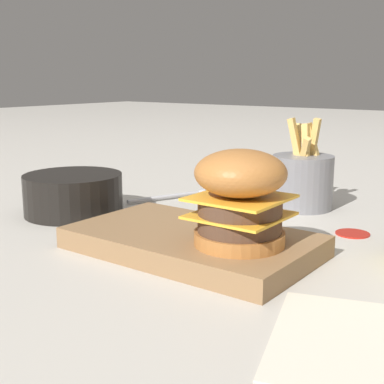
{
  "coord_description": "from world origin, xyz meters",
  "views": [
    {
      "loc": [
        0.35,
        -0.53,
        0.21
      ],
      "look_at": [
        -0.03,
        -0.02,
        0.08
      ],
      "focal_mm": 50.0,
      "sensor_mm": 36.0,
      "label": 1
    }
  ],
  "objects_px": {
    "serving_board": "(192,242)",
    "spoon": "(192,193)",
    "burger": "(240,197)",
    "fries_basket": "(302,180)",
    "side_bowl": "(73,193)"
  },
  "relations": [
    {
      "from": "serving_board",
      "to": "burger",
      "type": "relative_size",
      "value": 2.73
    },
    {
      "from": "side_bowl",
      "to": "fries_basket",
      "type": "bearing_deg",
      "value": 42.61
    },
    {
      "from": "side_bowl",
      "to": "burger",
      "type": "bearing_deg",
      "value": -8.45
    },
    {
      "from": "serving_board",
      "to": "spoon",
      "type": "height_order",
      "value": "serving_board"
    },
    {
      "from": "burger",
      "to": "spoon",
      "type": "height_order",
      "value": "burger"
    },
    {
      "from": "burger",
      "to": "fries_basket",
      "type": "distance_m",
      "value": 0.31
    },
    {
      "from": "burger",
      "to": "side_bowl",
      "type": "xyz_separation_m",
      "value": [
        -0.34,
        0.05,
        -0.05
      ]
    },
    {
      "from": "fries_basket",
      "to": "side_bowl",
      "type": "xyz_separation_m",
      "value": [
        -0.27,
        -0.25,
        -0.01
      ]
    },
    {
      "from": "serving_board",
      "to": "burger",
      "type": "height_order",
      "value": "burger"
    },
    {
      "from": "burger",
      "to": "spoon",
      "type": "distance_m",
      "value": 0.38
    },
    {
      "from": "fries_basket",
      "to": "spoon",
      "type": "distance_m",
      "value": 0.21
    },
    {
      "from": "burger",
      "to": "spoon",
      "type": "bearing_deg",
      "value": 134.96
    },
    {
      "from": "fries_basket",
      "to": "spoon",
      "type": "relative_size",
      "value": 0.85
    },
    {
      "from": "serving_board",
      "to": "fries_basket",
      "type": "bearing_deg",
      "value": 88.24
    },
    {
      "from": "side_bowl",
      "to": "spoon",
      "type": "height_order",
      "value": "side_bowl"
    }
  ]
}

